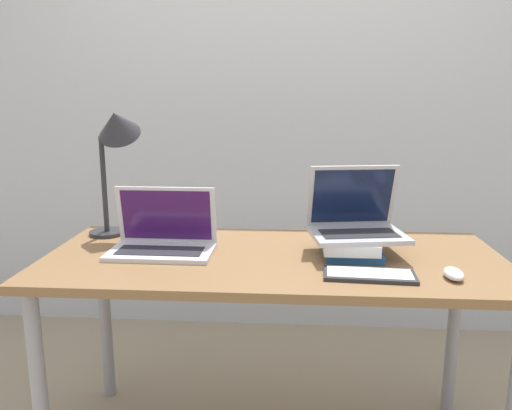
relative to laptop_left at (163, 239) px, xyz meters
The scene contains 8 objects.
wall_back 1.25m from the laptop_left, 69.45° to the left, with size 8.00×0.05×2.70m.
desk 0.42m from the laptop_left, ahead, with size 1.59×0.70×0.76m.
laptop_left is the anchor object (origin of this frame).
book_stack 0.67m from the laptop_left, ahead, with size 0.21×0.25×0.07m.
laptop_on_books 0.69m from the laptop_left, ahead, with size 0.35×0.28×0.24m.
wireless_keyboard 0.73m from the laptop_left, 16.46° to the right, with size 0.29×0.14×0.01m.
mouse 0.97m from the laptop_left, 12.20° to the right, with size 0.06×0.10×0.03m.
desk_lamp 0.44m from the laptop_left, 140.98° to the left, with size 0.23×0.20×0.53m.
Camera 1 is at (0.06, -1.32, 1.31)m, focal length 35.00 mm.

